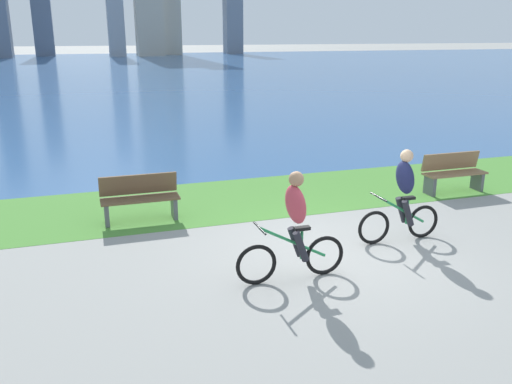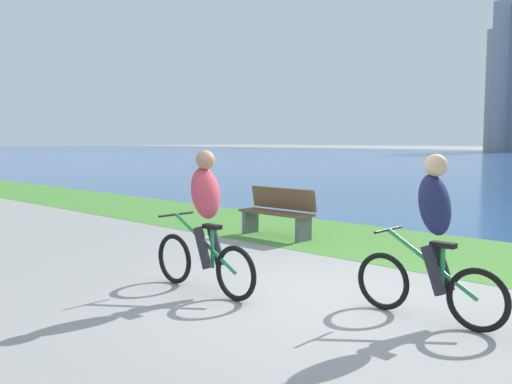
# 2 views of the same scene
# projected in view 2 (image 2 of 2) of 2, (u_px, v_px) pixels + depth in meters

# --- Properties ---
(ground_plane) EXTENTS (300.00, 300.00, 0.00)m
(ground_plane) POSITION_uv_depth(u_px,v_px,m) (316.00, 296.00, 6.29)
(ground_plane) COLOR gray
(grass_strip_bayside) EXTENTS (120.00, 3.10, 0.01)m
(grass_strip_bayside) POSITION_uv_depth(u_px,v_px,m) (447.00, 252.00, 8.74)
(grass_strip_bayside) COLOR #478433
(grass_strip_bayside) RESTS_ON ground
(cyclist_lead) EXTENTS (1.71, 0.52, 1.66)m
(cyclist_lead) POSITION_uv_depth(u_px,v_px,m) (205.00, 222.00, 6.38)
(cyclist_lead) COLOR black
(cyclist_lead) RESTS_ON ground
(cyclist_trailing) EXTENTS (1.60, 0.52, 1.65)m
(cyclist_trailing) POSITION_uv_depth(u_px,v_px,m) (432.00, 238.00, 5.36)
(cyclist_trailing) COLOR black
(cyclist_trailing) RESTS_ON ground
(bench_near_path) EXTENTS (1.50, 0.47, 0.90)m
(bench_near_path) POSITION_uv_depth(u_px,v_px,m) (278.00, 212.00, 10.13)
(bench_near_path) COLOR brown
(bench_near_path) RESTS_ON ground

